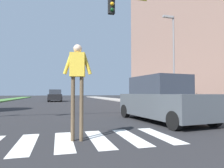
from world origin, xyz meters
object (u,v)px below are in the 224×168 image
at_px(pedestrian_performer, 77,76).
at_px(suv_crossing, 161,100).
at_px(street_lamp_right, 173,52).
at_px(sedan_midblock, 55,96).

relative_size(pedestrian_performer, suv_crossing, 0.52).
height_order(street_lamp_right, suv_crossing, street_lamp_right).
bearing_deg(sedan_midblock, street_lamp_right, -58.09).
bearing_deg(street_lamp_right, pedestrian_performer, -133.65).
xyz_separation_m(suv_crossing, sedan_midblock, (-4.69, 21.75, -0.14)).
xyz_separation_m(pedestrian_performer, sedan_midblock, (-0.83, 24.32, -0.87)).
bearing_deg(pedestrian_performer, suv_crossing, 33.63).
relative_size(suv_crossing, sedan_midblock, 1.15).
distance_m(street_lamp_right, sedan_midblock, 18.35).
bearing_deg(sedan_midblock, pedestrian_performer, -88.05).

